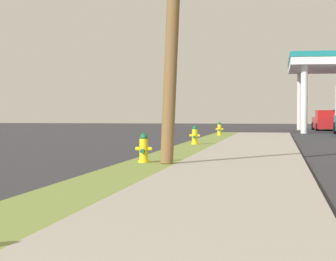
{
  "coord_description": "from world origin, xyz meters",
  "views": [
    {
      "loc": [
        3.92,
        -1.56,
        1.38
      ],
      "look_at": [
        0.86,
        16.32,
        0.88
      ],
      "focal_mm": 69.24,
      "sensor_mm": 36.0,
      "label": 1
    }
  ],
  "objects": [
    {
      "name": "fire_hydrant_fourth",
      "position": [
        0.68,
        34.33,
        0.45
      ],
      "size": [
        0.42,
        0.38,
        0.74
      ],
      "color": "yellow",
      "rests_on": "grass_verge"
    },
    {
      "name": "fire_hydrant_third",
      "position": [
        0.62,
        24.04,
        0.45
      ],
      "size": [
        0.42,
        0.37,
        0.74
      ],
      "color": "yellow",
      "rests_on": "grass_verge"
    },
    {
      "name": "car_red_by_near_pump",
      "position": [
        7.59,
        50.07,
        0.72
      ],
      "size": [
        2.1,
        4.57,
        1.57
      ],
      "color": "red",
      "rests_on": "ground"
    },
    {
      "name": "fire_hydrant_second",
      "position": [
        0.55,
        14.46,
        0.45
      ],
      "size": [
        0.42,
        0.38,
        0.74
      ],
      "color": "yellow",
      "rests_on": "grass_verge"
    }
  ]
}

